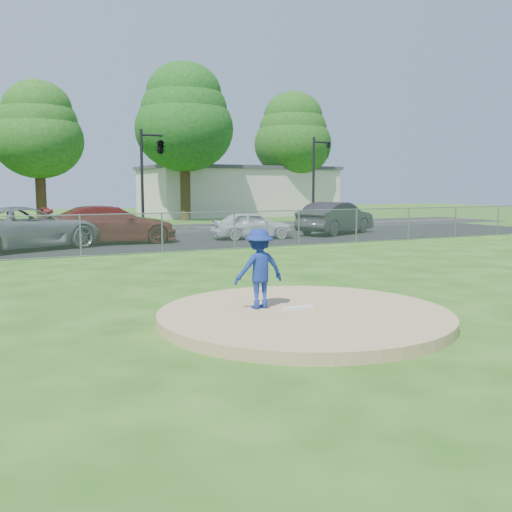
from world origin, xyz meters
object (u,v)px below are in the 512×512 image
(tree_center, at_px, (38,129))
(pitcher, at_px, (259,269))
(tree_right, at_px, (184,117))
(tree_far_right, at_px, (293,134))
(parked_car_darkred, at_px, (111,225))
(traffic_signal_right, at_px, (317,173))
(traffic_signal_center, at_px, (159,148))
(commercial_building, at_px, (237,191))
(parked_car_pearl, at_px, (252,225))
(parked_car_charcoal, at_px, (336,218))
(parked_car_gray, at_px, (25,228))

(tree_center, height_order, pitcher, tree_center)
(tree_right, xyz_separation_m, tree_far_right, (11.00, 3.00, -0.59))
(parked_car_darkred, bearing_deg, traffic_signal_right, -66.35)
(tree_center, bearing_deg, traffic_signal_center, -67.51)
(traffic_signal_right, bearing_deg, commercial_building, 83.71)
(pitcher, bearing_deg, tree_far_right, -120.59)
(tree_right, xyz_separation_m, parked_car_pearl, (-2.39, -16.26, -6.98))
(traffic_signal_right, bearing_deg, parked_car_pearl, -140.61)
(tree_center, height_order, traffic_signal_center, tree_center)
(tree_far_right, relative_size, pitcher, 7.17)
(tree_center, relative_size, parked_car_charcoal, 1.92)
(tree_right, distance_m, pitcher, 33.53)
(traffic_signal_center, distance_m, pitcher, 22.21)
(traffic_signal_right, bearing_deg, tree_right, 117.64)
(parked_car_gray, bearing_deg, parked_car_pearl, -112.08)
(traffic_signal_right, height_order, pitcher, traffic_signal_right)
(pitcher, bearing_deg, parked_car_gray, -78.46)
(tree_center, bearing_deg, parked_car_charcoal, -53.98)
(commercial_building, height_order, traffic_signal_right, traffic_signal_right)
(tree_far_right, bearing_deg, parked_car_gray, -140.24)
(pitcher, bearing_deg, parked_car_charcoal, -128.09)
(pitcher, relative_size, parked_car_darkred, 0.26)
(tree_far_right, height_order, parked_car_pearl, tree_far_right)
(commercial_building, bearing_deg, parked_car_pearl, -112.87)
(traffic_signal_center, bearing_deg, tree_far_right, 39.04)
(traffic_signal_center, xyz_separation_m, parked_car_charcoal, (7.88, -5.68, -3.76))
(traffic_signal_center, relative_size, parked_car_pearl, 1.44)
(tree_far_right, xyz_separation_m, parked_car_darkred, (-19.96, -18.63, -6.22))
(commercial_building, bearing_deg, tree_center, -166.76)
(tree_right, xyz_separation_m, parked_car_charcoal, (2.85, -15.68, -6.80))
(traffic_signal_right, distance_m, parked_car_pearl, 10.23)
(traffic_signal_right, height_order, parked_car_charcoal, traffic_signal_right)
(tree_far_right, distance_m, parked_car_darkred, 28.00)
(tree_center, xyz_separation_m, traffic_signal_right, (15.24, -12.00, -3.11))
(tree_right, relative_size, traffic_signal_center, 2.08)
(traffic_signal_right, distance_m, parked_car_darkred, 15.48)
(tree_center, xyz_separation_m, parked_car_darkred, (1.04, -17.63, -5.63))
(parked_car_gray, height_order, parked_car_charcoal, parked_car_gray)
(tree_center, distance_m, parked_car_charcoal, 22.57)
(traffic_signal_right, xyz_separation_m, parked_car_gray, (-17.80, -6.61, -2.50))
(tree_center, relative_size, parked_car_gray, 1.61)
(parked_car_charcoal, bearing_deg, tree_right, -14.17)
(commercial_building, relative_size, traffic_signal_center, 2.93)
(parked_car_pearl, bearing_deg, parked_car_darkred, 92.28)
(parked_car_darkred, distance_m, parked_car_pearl, 6.61)
(parked_car_pearl, height_order, parked_car_charcoal, parked_car_charcoal)
(tree_right, height_order, traffic_signal_center, tree_right)
(commercial_building, distance_m, parked_car_darkred, 26.91)
(tree_center, height_order, parked_car_pearl, tree_center)
(parked_car_gray, bearing_deg, traffic_signal_center, -72.77)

